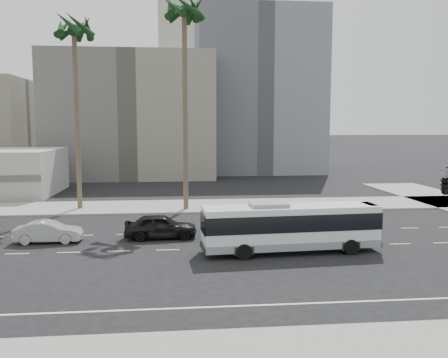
{
  "coord_description": "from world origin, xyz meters",
  "views": [
    {
      "loc": [
        -5.35,
        -28.69,
        7.67
      ],
      "look_at": [
        -2.11,
        4.0,
        3.94
      ],
      "focal_mm": 37.81,
      "sensor_mm": 36.0,
      "label": 1
    }
  ],
  "objects": [
    {
      "name": "highrise_right",
      "position": [
        45.0,
        230.0,
        35.0
      ],
      "size": [
        26.0,
        26.0,
        70.0
      ],
      "primitive_type": "cube",
      "color": "slate",
      "rests_on": "ground"
    },
    {
      "name": "palm_mid",
      "position": [
        -14.3,
        15.06,
        15.67
      ],
      "size": [
        5.65,
        5.65,
        17.42
      ],
      "rotation": [
        0.0,
        0.0,
        -0.27
      ],
      "color": "brown",
      "rests_on": "ground"
    },
    {
      "name": "highrise_far",
      "position": [
        70.0,
        260.0,
        30.0
      ],
      "size": [
        22.0,
        22.0,
        60.0
      ],
      "primitive_type": "cube",
      "color": "slate",
      "rests_on": "ground"
    },
    {
      "name": "car_b",
      "position": [
        -13.87,
        2.74,
        0.71
      ],
      "size": [
        1.51,
        4.3,
        1.42
      ],
      "primitive_type": "imported",
      "rotation": [
        0.0,
        0.0,
        1.57
      ],
      "color": "#AAAAAA",
      "rests_on": "ground"
    },
    {
      "name": "midrise_gray_center",
      "position": [
        8.0,
        52.0,
        13.0
      ],
      "size": [
        20.0,
        20.0,
        26.0
      ],
      "primitive_type": "cube",
      "color": "slate",
      "rests_on": "ground"
    },
    {
      "name": "midrise_beige_west",
      "position": [
        -12.0,
        45.0,
        9.0
      ],
      "size": [
        24.0,
        18.0,
        18.0
      ],
      "primitive_type": "cube",
      "color": "slate",
      "rests_on": "ground"
    },
    {
      "name": "sidewalk_north",
      "position": [
        0.0,
        15.5,
        0.07
      ],
      "size": [
        120.0,
        7.0,
        0.15
      ],
      "primitive_type": "cube",
      "color": "gray",
      "rests_on": "ground"
    },
    {
      "name": "ground",
      "position": [
        0.0,
        0.0,
        0.0
      ],
      "size": [
        700.0,
        700.0,
        0.0
      ],
      "primitive_type": "plane",
      "color": "black",
      "rests_on": "ground"
    },
    {
      "name": "civic_tower",
      "position": [
        -2.0,
        250.0,
        38.83
      ],
      "size": [
        42.0,
        42.0,
        129.0
      ],
      "color": "beige",
      "rests_on": "ground"
    },
    {
      "name": "city_bus",
      "position": [
        1.44,
        -1.19,
        1.62
      ],
      "size": [
        10.85,
        3.12,
        3.08
      ],
      "rotation": [
        0.0,
        0.0,
        0.07
      ],
      "color": "white",
      "rests_on": "ground"
    },
    {
      "name": "palm_near",
      "position": [
        -4.62,
        13.74,
        17.17
      ],
      "size": [
        5.64,
        5.64,
        18.95
      ],
      "rotation": [
        0.0,
        0.0,
        -0.16
      ],
      "color": "brown",
      "rests_on": "ground"
    },
    {
      "name": "car_a",
      "position": [
        -6.54,
        3.15,
        0.84
      ],
      "size": [
        2.09,
        4.95,
        1.67
      ],
      "primitive_type": "imported",
      "rotation": [
        0.0,
        0.0,
        1.6
      ],
      "color": "black",
      "rests_on": "ground"
    }
  ]
}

